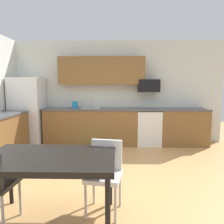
% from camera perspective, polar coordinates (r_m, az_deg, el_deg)
% --- Properties ---
extents(ground_plane, '(12.00, 12.00, 0.00)m').
position_cam_1_polar(ground_plane, '(3.58, -0.38, -18.06)').
color(ground_plane, tan).
extents(wall_back, '(5.80, 0.10, 2.70)m').
position_cam_1_polar(wall_back, '(5.90, 0.36, 5.27)').
color(wall_back, silver).
rests_on(wall_back, ground).
extents(cabinet_run_back, '(2.36, 0.60, 0.90)m').
position_cam_1_polar(cabinet_run_back, '(5.69, -5.46, -3.94)').
color(cabinet_run_back, brown).
rests_on(cabinet_run_back, ground).
extents(cabinet_run_back_right, '(1.19, 0.60, 0.90)m').
position_cam_1_polar(cabinet_run_back_right, '(5.90, 18.15, -3.86)').
color(cabinet_run_back_right, brown).
rests_on(cabinet_run_back_right, ground).
extents(countertop_back, '(4.80, 0.64, 0.04)m').
position_cam_1_polar(countertop_back, '(5.58, 0.30, 0.76)').
color(countertop_back, '#4C4C51').
rests_on(countertop_back, cabinet_run_back).
extents(upper_cabinets_back, '(2.20, 0.34, 0.70)m').
position_cam_1_polar(upper_cabinets_back, '(5.71, -2.74, 10.74)').
color(upper_cabinets_back, brown).
extents(refrigerator, '(0.76, 0.70, 1.72)m').
position_cam_1_polar(refrigerator, '(5.96, -21.17, 0.10)').
color(refrigerator, white).
rests_on(refrigerator, ground).
extents(oven_range, '(0.60, 0.60, 0.91)m').
position_cam_1_polar(oven_range, '(5.71, 9.50, -3.92)').
color(oven_range, white).
rests_on(oven_range, ground).
extents(microwave, '(0.54, 0.36, 0.32)m').
position_cam_1_polar(microwave, '(5.71, 9.57, 6.80)').
color(microwave, black).
extents(sink_basin, '(0.48, 0.40, 0.14)m').
position_cam_1_polar(sink_basin, '(5.62, -5.49, 0.37)').
color(sink_basin, '#A5A8AD').
rests_on(sink_basin, countertop_back).
extents(sink_faucet, '(0.02, 0.02, 0.24)m').
position_cam_1_polar(sink_faucet, '(5.79, -5.30, 2.14)').
color(sink_faucet, '#B2B5BA').
rests_on(sink_faucet, countertop_back).
extents(dining_table, '(1.40, 0.90, 0.77)m').
position_cam_1_polar(dining_table, '(2.48, -16.02, -12.33)').
color(dining_table, black).
rests_on(dining_table, ground).
extents(chair_near_table, '(0.46, 0.46, 0.85)m').
position_cam_1_polar(chair_near_table, '(2.71, -1.88, -14.92)').
color(chair_near_table, white).
rests_on(chair_near_table, ground).
extents(floor_mat, '(0.70, 0.50, 0.01)m').
position_cam_1_polar(floor_mat, '(5.17, -6.22, -10.13)').
color(floor_mat, '#4CA54C').
rests_on(floor_mat, ground).
extents(kettle, '(0.14, 0.14, 0.20)m').
position_cam_1_polar(kettle, '(5.73, -9.70, 1.82)').
color(kettle, '#198CBF').
rests_on(kettle, countertop_back).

